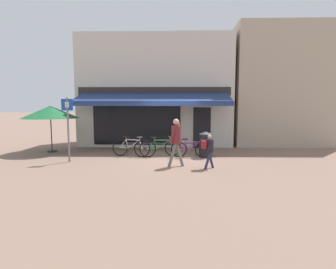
{
  "coord_description": "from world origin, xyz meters",
  "views": [
    {
      "loc": [
        0.2,
        -10.74,
        2.18
      ],
      "look_at": [
        -0.06,
        -0.42,
        1.05
      ],
      "focal_mm": 28.0,
      "sensor_mm": 36.0,
      "label": 1
    }
  ],
  "objects": [
    {
      "name": "ground_plane",
      "position": [
        0.0,
        0.0,
        0.0
      ],
      "size": [
        160.0,
        160.0,
        0.0
      ],
      "primitive_type": "plane",
      "color": "#846656"
    },
    {
      "name": "shop_front",
      "position": [
        -0.86,
        4.38,
        2.96
      ],
      "size": [
        8.29,
        4.73,
        5.94
      ],
      "color": "beige",
      "rests_on": "ground_plane"
    },
    {
      "name": "neighbour_building",
      "position": [
        6.24,
        4.89,
        3.26
      ],
      "size": [
        5.52,
        4.0,
        6.52
      ],
      "color": "tan",
      "rests_on": "ground_plane"
    },
    {
      "name": "bike_rack_rail",
      "position": [
        -0.37,
        0.6,
        0.47
      ],
      "size": [
        3.11,
        0.04,
        0.57
      ],
      "color": "#47494F",
      "rests_on": "ground_plane"
    },
    {
      "name": "bicycle_silver",
      "position": [
        -1.7,
        0.42,
        0.39
      ],
      "size": [
        1.75,
        0.63,
        0.89
      ],
      "rotation": [
        -0.1,
        0.0,
        -0.29
      ],
      "color": "black",
      "rests_on": "ground_plane"
    },
    {
      "name": "bicycle_green",
      "position": [
        -0.41,
        0.41,
        0.39
      ],
      "size": [
        1.78,
        0.67,
        0.86
      ],
      "rotation": [
        -0.03,
        0.0,
        0.28
      ],
      "color": "black",
      "rests_on": "ground_plane"
    },
    {
      "name": "bicycle_purple",
      "position": [
        0.89,
        0.26,
        0.37
      ],
      "size": [
        1.72,
        0.52,
        0.85
      ],
      "rotation": [
        0.14,
        0.0,
        0.04
      ],
      "color": "black",
      "rests_on": "ground_plane"
    },
    {
      "name": "pedestrian_adult",
      "position": [
        0.25,
        -1.43,
        1.07
      ],
      "size": [
        0.62,
        0.5,
        1.73
      ],
      "rotation": [
        0.0,
        0.0,
        -0.16
      ],
      "color": "slate",
      "rests_on": "ground_plane"
    },
    {
      "name": "pedestrian_child",
      "position": [
        1.38,
        -1.74,
        0.74
      ],
      "size": [
        0.5,
        0.5,
        1.2
      ],
      "rotation": [
        0.0,
        0.0,
        0.18
      ],
      "color": "#282D47",
      "rests_on": "ground_plane"
    },
    {
      "name": "litter_bin",
      "position": [
        1.52,
        0.33,
        0.55
      ],
      "size": [
        0.56,
        0.56,
        1.1
      ],
      "color": "black",
      "rests_on": "ground_plane"
    },
    {
      "name": "parking_sign",
      "position": [
        -3.92,
        -0.76,
        1.53
      ],
      "size": [
        0.44,
        0.07,
        2.5
      ],
      "color": "slate",
      "rests_on": "ground_plane"
    },
    {
      "name": "cafe_parasol",
      "position": [
        -5.64,
        1.46,
        1.89
      ],
      "size": [
        2.59,
        2.59,
        2.19
      ],
      "color": "#4C3D2D",
      "rests_on": "ground_plane"
    }
  ]
}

